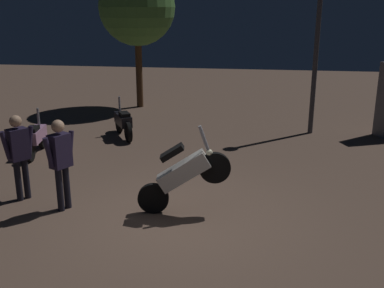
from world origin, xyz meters
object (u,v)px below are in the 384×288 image
at_px(motorcycle_white_foreground, 183,174).
at_px(person_bystander_far, 19,150).
at_px(motorcycle_black_parked_left, 123,122).
at_px(motorcycle_pink_parked_right, 36,138).
at_px(streetlamp_near, 318,33).
at_px(person_rider_beside, 60,157).

height_order(motorcycle_white_foreground, person_bystander_far, person_bystander_far).
bearing_deg(motorcycle_black_parked_left, person_bystander_far, 141.25).
height_order(motorcycle_black_parked_left, person_bystander_far, person_bystander_far).
xyz_separation_m(motorcycle_pink_parked_right, streetlamp_near, (7.01, 3.09, 2.42)).
relative_size(person_rider_beside, person_bystander_far, 1.02).
relative_size(motorcycle_black_parked_left, motorcycle_pink_parked_right, 0.90).
relative_size(motorcycle_black_parked_left, person_bystander_far, 0.89).
relative_size(person_bystander_far, streetlamp_near, 0.38).
distance_m(motorcycle_black_parked_left, person_bystander_far, 4.59).
bearing_deg(motorcycle_pink_parked_right, motorcycle_white_foreground, -134.28).
xyz_separation_m(motorcycle_black_parked_left, streetlamp_near, (5.31, 1.24, 2.42)).
xyz_separation_m(person_rider_beside, person_bystander_far, (-0.97, 0.32, -0.02)).
xyz_separation_m(motorcycle_white_foreground, person_bystander_far, (-3.16, 0.15, 0.25)).
relative_size(motorcycle_pink_parked_right, person_bystander_far, 0.99).
xyz_separation_m(motorcycle_pink_parked_right, person_bystander_far, (1.05, -2.66, 0.56)).
bearing_deg(streetlamp_near, person_rider_beside, -129.47).
height_order(motorcycle_white_foreground, person_rider_beside, person_rider_beside).
bearing_deg(motorcycle_black_parked_left, motorcycle_white_foreground, 177.83).
bearing_deg(person_bystander_far, person_rider_beside, 16.47).
xyz_separation_m(motorcycle_black_parked_left, person_rider_beside, (0.31, -4.83, 0.57)).
bearing_deg(streetlamp_near, motorcycle_white_foreground, -115.40).
bearing_deg(person_rider_beside, person_bystander_far, 8.60).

